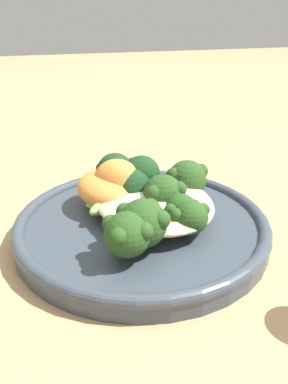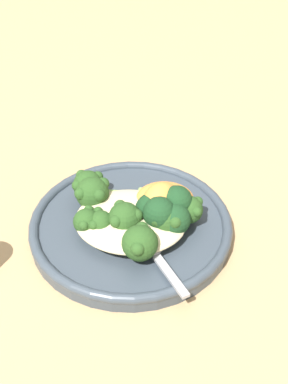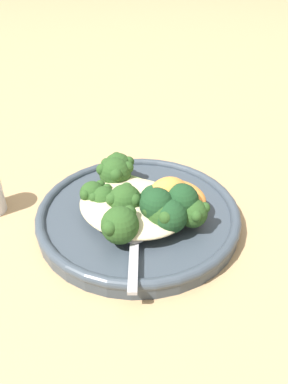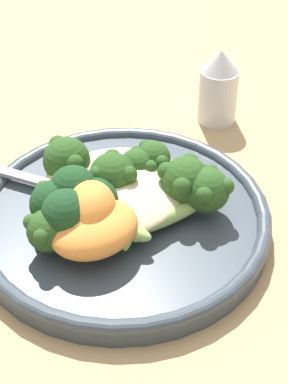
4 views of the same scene
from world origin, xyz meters
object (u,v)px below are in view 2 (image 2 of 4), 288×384
object	(u,v)px
broccoli_stalk_6	(163,215)
broccoli_stalk_7	(183,208)
spoon	(152,249)
quinoa_mound	(130,223)
broccoli_stalk_3	(112,217)
sweet_potato_chunk_3	(172,204)
kale_tuft	(165,208)
broccoli_stalk_0	(95,187)
broccoli_stalk_4	(126,217)
sweet_potato_chunk_1	(165,199)
plate	(131,226)
sweet_potato_chunk_2	(160,208)
broccoli_stalk_5	(141,237)
broccoli_stalk_1	(100,194)
sweet_potato_chunk_0	(161,201)
broccoli_stalk_2	(101,217)

from	to	relation	value
broccoli_stalk_6	broccoli_stalk_7	world-z (taller)	broccoli_stalk_6
broccoli_stalk_6	spoon	bearing A→B (deg)	-42.62
quinoa_mound	broccoli_stalk_3	size ratio (longest dim) A/B	1.37
sweet_potato_chunk_3	kale_tuft	bearing A→B (deg)	63.97
broccoli_stalk_0	broccoli_stalk_6	xyz separation A→B (m)	(-0.09, 0.04, 0.00)
kale_tuft	broccoli_stalk_4	bearing A→B (deg)	22.18
sweet_potato_chunk_1	broccoli_stalk_4	bearing A→B (deg)	46.00
spoon	plate	bearing A→B (deg)	177.33
broccoli_stalk_3	sweet_potato_chunk_2	bearing A→B (deg)	147.80
broccoli_stalk_5	sweet_potato_chunk_2	size ratio (longest dim) A/B	2.15
plate	broccoli_stalk_0	xyz separation A→B (m)	(0.05, -0.03, 0.03)
sweet_potato_chunk_1	kale_tuft	bearing A→B (deg)	95.23
broccoli_stalk_4	sweet_potato_chunk_1	size ratio (longest dim) A/B	1.17
broccoli_stalk_1	broccoli_stalk_5	distance (m)	0.09
quinoa_mound	plate	bearing A→B (deg)	-83.08
quinoa_mound	spoon	size ratio (longest dim) A/B	1.35
broccoli_stalk_5	broccoli_stalk_6	world-z (taller)	broccoli_stalk_5
quinoa_mound	broccoli_stalk_4	world-z (taller)	broccoli_stalk_4
plate	sweet_potato_chunk_0	xyz separation A→B (m)	(-0.03, -0.01, 0.03)
broccoli_stalk_1	broccoli_stalk_7	distance (m)	0.10
sweet_potato_chunk_0	sweet_potato_chunk_1	size ratio (longest dim) A/B	0.70
broccoli_stalk_3	broccoli_stalk_4	world-z (taller)	broccoli_stalk_4
plate	broccoli_stalk_4	xyz separation A→B (m)	(0.00, 0.02, 0.03)
sweet_potato_chunk_2	spoon	distance (m)	0.06
broccoli_stalk_4	sweet_potato_chunk_3	bearing A→B (deg)	140.70
sweet_potato_chunk_3	spoon	size ratio (longest dim) A/B	0.53
broccoli_stalk_4	sweet_potato_chunk_1	distance (m)	0.06
quinoa_mound	sweet_potato_chunk_0	distance (m)	0.04
plate	kale_tuft	distance (m)	0.05
broccoli_stalk_3	kale_tuft	xyz separation A→B (m)	(-0.06, -0.01, 0.01)
broccoli_stalk_2	sweet_potato_chunk_0	world-z (taller)	sweet_potato_chunk_0
sweet_potato_chunk_1	sweet_potato_chunk_0	bearing A→B (deg)	71.20
sweet_potato_chunk_3	broccoli_stalk_5	bearing A→B (deg)	65.43
broccoli_stalk_6	spoon	xyz separation A→B (m)	(0.01, 0.04, -0.01)
sweet_potato_chunk_0	sweet_potato_chunk_1	distance (m)	0.01
broccoli_stalk_6	sweet_potato_chunk_1	world-z (taller)	broccoli_stalk_6
broccoli_stalk_2	broccoli_stalk_5	world-z (taller)	broccoli_stalk_5
broccoli_stalk_5	broccoli_stalk_2	bearing A→B (deg)	-126.02
broccoli_stalk_1	sweet_potato_chunk_1	xyz separation A→B (m)	(-0.08, -0.00, -0.00)
broccoli_stalk_2	sweet_potato_chunk_2	distance (m)	0.07
sweet_potato_chunk_0	sweet_potato_chunk_3	distance (m)	0.01
broccoli_stalk_7	spoon	size ratio (longest dim) A/B	0.80
sweet_potato_chunk_1	plate	bearing A→B (deg)	32.88
quinoa_mound	broccoli_stalk_4	xyz separation A→B (m)	(0.00, -0.00, 0.01)
broccoli_stalk_0	broccoli_stalk_1	world-z (taller)	broccoli_stalk_1
broccoli_stalk_6	sweet_potato_chunk_2	size ratio (longest dim) A/B	1.50
broccoli_stalk_0	sweet_potato_chunk_0	bearing A→B (deg)	167.01
sweet_potato_chunk_1	kale_tuft	xyz separation A→B (m)	(-0.00, 0.02, 0.01)
plate	kale_tuft	xyz separation A→B (m)	(-0.04, -0.00, 0.03)
broccoli_stalk_7	quinoa_mound	bearing A→B (deg)	-129.39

